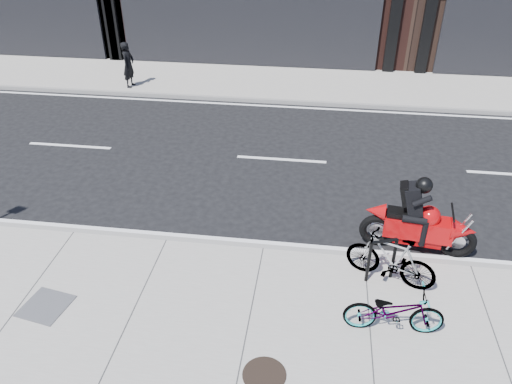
# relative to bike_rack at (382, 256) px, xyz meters

# --- Properties ---
(ground) EXTENTS (120.00, 120.00, 0.00)m
(ground) POSITION_rel_bike_rack_xyz_m (-2.22, 2.60, -0.66)
(ground) COLOR black
(ground) RESTS_ON ground
(sidewalk_near) EXTENTS (60.00, 6.00, 0.13)m
(sidewalk_near) POSITION_rel_bike_rack_xyz_m (-2.22, -2.40, -0.60)
(sidewalk_near) COLOR gray
(sidewalk_near) RESTS_ON ground
(sidewalk_far) EXTENTS (60.00, 3.50, 0.13)m
(sidewalk_far) POSITION_rel_bike_rack_xyz_m (-2.22, 10.35, -0.60)
(sidewalk_far) COLOR gray
(sidewalk_far) RESTS_ON ground
(bike_rack) EXTENTS (0.51, 0.22, 0.90)m
(bike_rack) POSITION_rel_bike_rack_xyz_m (0.00, 0.00, 0.00)
(bike_rack) COLOR black
(bike_rack) RESTS_ON sidewalk_near
(bicycle_front) EXTENTS (1.62, 0.62, 0.84)m
(bicycle_front) POSITION_rel_bike_rack_xyz_m (0.11, -1.22, -0.11)
(bicycle_front) COLOR gray
(bicycle_front) RESTS_ON sidewalk_near
(bicycle_rear) EXTENTS (1.70, 1.02, 0.99)m
(bicycle_rear) POSITION_rel_bike_rack_xyz_m (0.16, -0.00, -0.04)
(bicycle_rear) COLOR gray
(bicycle_rear) RESTS_ON sidewalk_near
(motorcycle) EXTENTS (2.27, 0.72, 1.70)m
(motorcycle) POSITION_rel_bike_rack_xyz_m (0.90, 1.12, 0.03)
(motorcycle) COLOR black
(motorcycle) RESTS_ON ground
(pedestrian) EXTENTS (0.44, 0.61, 1.57)m
(pedestrian) POSITION_rel_bike_rack_xyz_m (-8.01, 9.10, 0.25)
(pedestrian) COLOR black
(pedestrian) RESTS_ON sidewalk_far
(manhole_cover) EXTENTS (0.73, 0.73, 0.02)m
(manhole_cover) POSITION_rel_bike_rack_xyz_m (-1.83, -2.39, -0.52)
(manhole_cover) COLOR black
(manhole_cover) RESTS_ON sidewalk_near
(utility_grate) EXTENTS (0.87, 0.87, 0.02)m
(utility_grate) POSITION_rel_bike_rack_xyz_m (-5.75, -1.49, -0.52)
(utility_grate) COLOR #49494C
(utility_grate) RESTS_ON sidewalk_near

